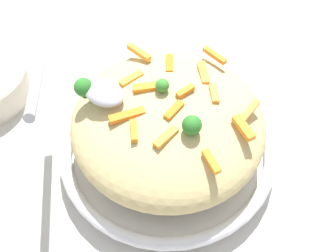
# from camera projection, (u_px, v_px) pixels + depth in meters

# --- Properties ---
(ground_plane) EXTENTS (2.40, 2.40, 0.00)m
(ground_plane) POSITION_uv_depth(u_px,v_px,m) (168.00, 157.00, 0.63)
(ground_plane) COLOR beige
(serving_bowl) EXTENTS (0.30, 0.30, 0.04)m
(serving_bowl) POSITION_uv_depth(u_px,v_px,m) (168.00, 149.00, 0.62)
(serving_bowl) COLOR silver
(serving_bowl) RESTS_ON ground_plane
(pasta_mound) EXTENTS (0.25, 0.25, 0.09)m
(pasta_mound) POSITION_uv_depth(u_px,v_px,m) (168.00, 124.00, 0.57)
(pasta_mound) COLOR #D1BA7A
(pasta_mound) RESTS_ON serving_bowl
(carrot_piece_0) EXTENTS (0.01, 0.04, 0.01)m
(carrot_piece_0) POSITION_uv_depth(u_px,v_px,m) (249.00, 111.00, 0.53)
(carrot_piece_0) COLOR orange
(carrot_piece_0) RESTS_ON pasta_mound
(carrot_piece_1) EXTENTS (0.02, 0.03, 0.01)m
(carrot_piece_1) POSITION_uv_depth(u_px,v_px,m) (131.00, 78.00, 0.56)
(carrot_piece_1) COLOR orange
(carrot_piece_1) RESTS_ON pasta_mound
(carrot_piece_2) EXTENTS (0.03, 0.04, 0.01)m
(carrot_piece_2) POSITION_uv_depth(u_px,v_px,m) (127.00, 116.00, 0.52)
(carrot_piece_2) COLOR orange
(carrot_piece_2) RESTS_ON pasta_mound
(carrot_piece_3) EXTENTS (0.03, 0.03, 0.01)m
(carrot_piece_3) POSITION_uv_depth(u_px,v_px,m) (214.00, 93.00, 0.54)
(carrot_piece_3) COLOR orange
(carrot_piece_3) RESTS_ON pasta_mound
(carrot_piece_4) EXTENTS (0.01, 0.03, 0.01)m
(carrot_piece_4) POSITION_uv_depth(u_px,v_px,m) (166.00, 137.00, 0.50)
(carrot_piece_4) COLOR orange
(carrot_piece_4) RESTS_ON pasta_mound
(carrot_piece_5) EXTENTS (0.04, 0.01, 0.01)m
(carrot_piece_5) POSITION_uv_depth(u_px,v_px,m) (212.00, 54.00, 0.58)
(carrot_piece_5) COLOR orange
(carrot_piece_5) RESTS_ON pasta_mound
(carrot_piece_6) EXTENTS (0.01, 0.03, 0.01)m
(carrot_piece_6) POSITION_uv_depth(u_px,v_px,m) (174.00, 110.00, 0.52)
(carrot_piece_6) COLOR orange
(carrot_piece_6) RESTS_ON pasta_mound
(carrot_piece_7) EXTENTS (0.03, 0.03, 0.01)m
(carrot_piece_7) POSITION_uv_depth(u_px,v_px,m) (169.00, 64.00, 0.57)
(carrot_piece_7) COLOR orange
(carrot_piece_7) RESTS_ON pasta_mound
(carrot_piece_8) EXTENTS (0.03, 0.03, 0.01)m
(carrot_piece_8) POSITION_uv_depth(u_px,v_px,m) (203.00, 73.00, 0.56)
(carrot_piece_8) COLOR orange
(carrot_piece_8) RESTS_ON pasta_mound
(carrot_piece_9) EXTENTS (0.01, 0.03, 0.01)m
(carrot_piece_9) POSITION_uv_depth(u_px,v_px,m) (185.00, 91.00, 0.54)
(carrot_piece_9) COLOR orange
(carrot_piece_9) RESTS_ON pasta_mound
(carrot_piece_10) EXTENTS (0.03, 0.03, 0.01)m
(carrot_piece_10) POSITION_uv_depth(u_px,v_px,m) (134.00, 131.00, 0.51)
(carrot_piece_10) COLOR orange
(carrot_piece_10) RESTS_ON pasta_mound
(carrot_piece_11) EXTENTS (0.03, 0.02, 0.01)m
(carrot_piece_11) POSITION_uv_depth(u_px,v_px,m) (211.00, 161.00, 0.49)
(carrot_piece_11) COLOR orange
(carrot_piece_11) RESTS_ON pasta_mound
(carrot_piece_12) EXTENTS (0.04, 0.01, 0.01)m
(carrot_piece_12) POSITION_uv_depth(u_px,v_px,m) (139.00, 52.00, 0.58)
(carrot_piece_12) COLOR orange
(carrot_piece_12) RESTS_ON pasta_mound
(carrot_piece_13) EXTENTS (0.04, 0.03, 0.01)m
(carrot_piece_13) POSITION_uv_depth(u_px,v_px,m) (244.00, 128.00, 0.51)
(carrot_piece_13) COLOR orange
(carrot_piece_13) RESTS_ON pasta_mound
(carrot_piece_14) EXTENTS (0.03, 0.03, 0.01)m
(carrot_piece_14) POSITION_uv_depth(u_px,v_px,m) (142.00, 90.00, 0.54)
(carrot_piece_14) COLOR orange
(carrot_piece_14) RESTS_ON pasta_mound
(broccoli_floret_0) EXTENTS (0.02, 0.02, 0.02)m
(broccoli_floret_0) POSITION_uv_depth(u_px,v_px,m) (162.00, 86.00, 0.53)
(broccoli_floret_0) COLOR #377928
(broccoli_floret_0) RESTS_ON pasta_mound
(broccoli_floret_1) EXTENTS (0.02, 0.02, 0.03)m
(broccoli_floret_1) POSITION_uv_depth(u_px,v_px,m) (83.00, 88.00, 0.53)
(broccoli_floret_1) COLOR #296820
(broccoli_floret_1) RESTS_ON pasta_mound
(broccoli_floret_2) EXTENTS (0.02, 0.02, 0.03)m
(broccoli_floret_2) POSITION_uv_depth(u_px,v_px,m) (192.00, 125.00, 0.50)
(broccoli_floret_2) COLOR #296820
(broccoli_floret_2) RESTS_ON pasta_mound
(serving_spoon) EXTENTS (0.14, 0.13, 0.08)m
(serving_spoon) POSITION_uv_depth(u_px,v_px,m) (80.00, 89.00, 0.52)
(serving_spoon) COLOR #B7B7BC
(serving_spoon) RESTS_ON pasta_mound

